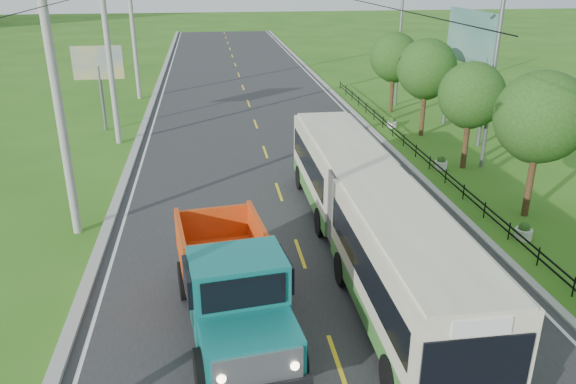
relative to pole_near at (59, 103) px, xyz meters
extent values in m
plane|color=#2D6016|center=(8.26, -9.00, -5.09)|extent=(240.00, 240.00, 0.00)
cube|color=#28282B|center=(8.26, 11.00, -5.08)|extent=(14.00, 120.00, 0.02)
cube|color=#9E9E99|center=(1.06, 11.00, -5.02)|extent=(0.40, 120.00, 0.15)
cube|color=#9E9E99|center=(15.41, 11.00, -5.04)|extent=(0.30, 120.00, 0.10)
cube|color=silver|center=(1.61, 11.00, -5.07)|extent=(0.12, 120.00, 0.00)
cube|color=silver|center=(14.91, 11.00, -5.07)|extent=(0.12, 120.00, 0.00)
cube|color=yellow|center=(8.26, -9.00, -5.07)|extent=(0.12, 2.20, 0.00)
cube|color=black|center=(16.26, 5.00, -4.79)|extent=(0.04, 40.00, 0.60)
cylinder|color=gray|center=(-0.04, 0.00, -0.09)|extent=(0.32, 0.32, 10.00)
cylinder|color=gray|center=(-0.04, 12.00, -0.09)|extent=(0.32, 0.32, 10.00)
cylinder|color=gray|center=(-0.04, 24.00, -0.09)|extent=(0.32, 0.32, 10.00)
cylinder|color=#382314|center=(18.06, -1.00, -3.41)|extent=(0.28, 0.28, 3.36)
sphere|color=#204413|center=(18.06, -1.00, -0.89)|extent=(3.60, 3.60, 3.60)
sphere|color=#204413|center=(18.26, -0.50, -1.61)|extent=(2.64, 2.64, 2.64)
cylinder|color=#382314|center=(18.06, 5.00, -3.58)|extent=(0.28, 0.28, 3.02)
sphere|color=#204413|center=(18.06, 5.00, -1.31)|extent=(3.24, 3.24, 3.24)
sphere|color=#204413|center=(18.26, 5.50, -1.96)|extent=(2.38, 2.38, 2.38)
cylinder|color=#382314|center=(18.06, 11.00, -3.47)|extent=(0.28, 0.28, 3.25)
sphere|color=#204413|center=(18.06, 11.00, -1.03)|extent=(3.48, 3.48, 3.48)
sphere|color=#204413|center=(18.26, 11.50, -1.73)|extent=(2.55, 2.55, 2.55)
cylinder|color=#382314|center=(18.06, 17.00, -3.55)|extent=(0.28, 0.28, 3.08)
sphere|color=#204413|center=(18.06, 17.00, -1.24)|extent=(3.30, 3.30, 3.30)
sphere|color=#204413|center=(18.26, 17.50, -1.90)|extent=(2.42, 2.42, 2.42)
cylinder|color=slate|center=(19.06, 5.00, -0.59)|extent=(0.20, 0.20, 9.00)
cylinder|color=slate|center=(19.06, 19.00, -0.59)|extent=(0.20, 0.20, 9.00)
cylinder|color=silver|center=(16.86, -3.00, -4.89)|extent=(0.64, 0.64, 0.40)
sphere|color=#204413|center=(16.86, -3.00, -4.64)|extent=(0.44, 0.44, 0.44)
cylinder|color=silver|center=(16.86, 5.00, -4.89)|extent=(0.64, 0.64, 0.40)
sphere|color=#204413|center=(16.86, 5.00, -4.64)|extent=(0.44, 0.44, 0.44)
cylinder|color=silver|center=(16.86, 13.00, -4.89)|extent=(0.64, 0.64, 0.40)
sphere|color=#204413|center=(16.86, 13.00, -4.64)|extent=(0.44, 0.44, 0.44)
cylinder|color=slate|center=(-1.24, 15.00, -3.09)|extent=(0.20, 0.20, 4.00)
cube|color=yellow|center=(-1.24, 15.00, -0.89)|extent=(3.00, 0.15, 2.00)
cylinder|color=slate|center=(20.56, 8.50, -2.59)|extent=(0.24, 0.24, 5.00)
cylinder|color=slate|center=(20.56, 13.50, -2.59)|extent=(0.24, 0.24, 5.00)
cube|color=#144C47|center=(20.56, 11.00, 0.71)|extent=(0.20, 6.00, 3.00)
cube|color=#3E8133|center=(10.48, -7.93, -4.25)|extent=(2.69, 7.98, 0.58)
cube|color=beige|center=(10.48, -7.93, -2.93)|extent=(2.69, 7.98, 2.05)
cube|color=black|center=(10.48, -7.93, -2.92)|extent=(2.73, 7.35, 1.01)
cube|color=#3E8133|center=(10.51, 0.84, -4.25)|extent=(2.69, 7.45, 0.58)
cube|color=beige|center=(10.51, 0.84, -2.93)|extent=(2.69, 7.45, 2.05)
cube|color=black|center=(10.51, 0.84, -2.92)|extent=(2.73, 6.82, 1.01)
cube|color=#4C4C4C|center=(10.50, -3.41, -3.22)|extent=(2.50, 1.07, 2.53)
cube|color=black|center=(10.46, -11.94, -3.11)|extent=(2.39, 0.07, 1.38)
cylinder|color=black|center=(9.27, -10.42, -4.54)|extent=(0.34, 1.11, 1.11)
cylinder|color=black|center=(11.67, -10.43, -4.54)|extent=(0.34, 1.11, 1.11)
cylinder|color=black|center=(9.29, -5.21, -4.54)|extent=(0.34, 1.11, 1.11)
cylinder|color=black|center=(11.69, -5.22, -4.54)|extent=(0.34, 1.11, 1.11)
cylinder|color=black|center=(9.30, -1.60, -4.54)|extent=(0.34, 1.11, 1.11)
cylinder|color=black|center=(11.70, -1.61, -4.54)|extent=(0.34, 1.11, 1.11)
cylinder|color=black|center=(9.32, 3.29, -4.54)|extent=(0.34, 1.11, 1.11)
cylinder|color=black|center=(11.72, 3.28, -4.54)|extent=(0.34, 1.11, 1.11)
cube|color=#116B6A|center=(5.97, -9.73, -3.89)|extent=(2.47, 1.80, 1.10)
cube|color=#116B6A|center=(5.77, -8.10, -3.34)|extent=(2.61, 2.03, 2.19)
cube|color=black|center=(5.77, -8.10, -2.79)|extent=(2.81, 1.73, 0.77)
cube|color=black|center=(5.66, -7.23, -4.38)|extent=(1.88, 6.66, 0.27)
cube|color=#CE4213|center=(5.44, -5.38, -3.29)|extent=(2.90, 3.57, 1.42)
cylinder|color=black|center=(4.80, -9.65, -4.49)|extent=(0.53, 1.24, 1.21)
cylinder|color=black|center=(7.09, -9.38, -4.49)|extent=(0.53, 1.24, 1.21)
cylinder|color=black|center=(4.27, -5.30, -4.49)|extent=(0.53, 1.24, 1.21)
cylinder|color=black|center=(6.56, -5.02, -4.49)|extent=(0.53, 1.24, 1.21)
camera|label=1|loc=(5.28, -20.68, 4.57)|focal=35.00mm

